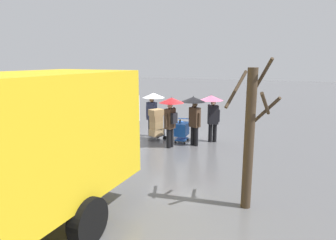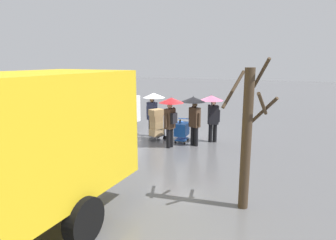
{
  "view_description": "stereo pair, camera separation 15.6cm",
  "coord_description": "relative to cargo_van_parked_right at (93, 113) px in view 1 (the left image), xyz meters",
  "views": [
    {
      "loc": [
        -4.91,
        12.57,
        3.62
      ],
      "look_at": [
        0.11,
        0.95,
        1.05
      ],
      "focal_mm": 31.53,
      "sensor_mm": 36.0,
      "label": 1
    },
    {
      "loc": [
        -5.06,
        12.51,
        3.62
      ],
      "look_at": [
        0.11,
        0.95,
        1.05
      ],
      "focal_mm": 31.53,
      "sensor_mm": 36.0,
      "label": 2
    }
  ],
  "objects": [
    {
      "name": "ground_plane",
      "position": [
        -3.69,
        -1.52,
        -1.18
      ],
      "size": [
        90.0,
        90.0,
        0.0
      ],
      "primitive_type": "plane",
      "color": "#5B5B5E"
    },
    {
      "name": "slush_patch_under_van",
      "position": [
        1.09,
        1.63,
        -1.18
      ],
      "size": [
        2.38,
        2.38,
        0.01
      ],
      "primitive_type": "cylinder",
      "color": "#ADAFB5",
      "rests_on": "ground"
    },
    {
      "name": "cargo_van_parked_right",
      "position": [
        0.0,
        0.0,
        0.0
      ],
      "size": [
        2.33,
        5.4,
        2.6
      ],
      "color": "white",
      "rests_on": "ground"
    },
    {
      "name": "shopping_cart_vendor",
      "position": [
        -4.07,
        -0.97,
        -0.61
      ],
      "size": [
        0.63,
        0.87,
        1.04
      ],
      "color": "#1951B2",
      "rests_on": "ground"
    },
    {
      "name": "hand_dolly_boxes",
      "position": [
        -2.89,
        -0.82,
        -0.36
      ],
      "size": [
        0.75,
        0.85,
        1.44
      ],
      "color": "#515156",
      "rests_on": "ground"
    },
    {
      "name": "pedestrian_pink_side",
      "position": [
        -5.28,
        -1.56,
        0.39
      ],
      "size": [
        1.04,
        1.04,
        2.15
      ],
      "color": "black",
      "rests_on": "ground"
    },
    {
      "name": "pedestrian_black_side",
      "position": [
        -4.71,
        -0.73,
        0.41
      ],
      "size": [
        1.04,
        1.04,
        2.15
      ],
      "color": "black",
      "rests_on": "ground"
    },
    {
      "name": "pedestrian_white_side",
      "position": [
        -2.43,
        -1.38,
        0.41
      ],
      "size": [
        1.04,
        1.04,
        2.15
      ],
      "color": "black",
      "rests_on": "ground"
    },
    {
      "name": "pedestrian_far_side",
      "position": [
        -3.93,
        -0.06,
        0.39
      ],
      "size": [
        1.04,
        1.04,
        2.15
      ],
      "color": "black",
      "rests_on": "ground"
    },
    {
      "name": "bare_tree_near",
      "position": [
        -7.68,
        3.97,
        0.68
      ],
      "size": [
        1.26,
        1.08,
        3.69
      ],
      "color": "#423323",
      "rests_on": "ground"
    }
  ]
}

